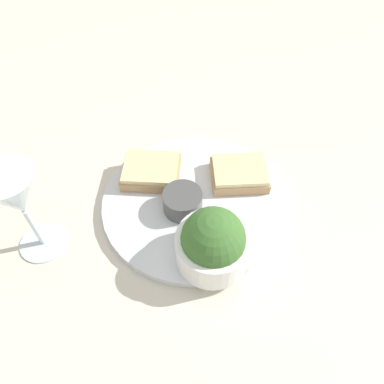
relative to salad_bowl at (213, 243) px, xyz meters
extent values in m
plane|color=beige|center=(-0.01, 0.10, -0.05)|extent=(4.00, 4.00, 0.00)
cylinder|color=silver|center=(-0.01, 0.10, -0.04)|extent=(0.28, 0.28, 0.01)
cylinder|color=white|center=(0.00, 0.00, -0.01)|extent=(0.10, 0.10, 0.05)
sphere|color=#3D6B2D|center=(0.00, 0.00, 0.01)|extent=(0.09, 0.09, 0.09)
cylinder|color=#4C4C4C|center=(-0.02, 0.09, -0.02)|extent=(0.06, 0.06, 0.03)
cylinder|color=tan|center=(-0.02, 0.09, -0.01)|extent=(0.05, 0.05, 0.01)
cube|color=tan|center=(0.08, 0.13, -0.03)|extent=(0.10, 0.08, 0.02)
cube|color=beige|center=(0.08, 0.13, -0.02)|extent=(0.09, 0.08, 0.01)
cube|color=tan|center=(-0.06, 0.17, -0.03)|extent=(0.11, 0.10, 0.02)
cube|color=beige|center=(-0.06, 0.17, -0.02)|extent=(0.10, 0.09, 0.01)
cylinder|color=silver|center=(-0.24, 0.08, -0.05)|extent=(0.07, 0.07, 0.01)
cylinder|color=silver|center=(-0.24, 0.08, -0.01)|extent=(0.01, 0.01, 0.08)
cone|color=silver|center=(-0.24, 0.08, 0.07)|extent=(0.07, 0.07, 0.07)
camera|label=1|loc=(-0.08, -0.25, 0.44)|focal=35.00mm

